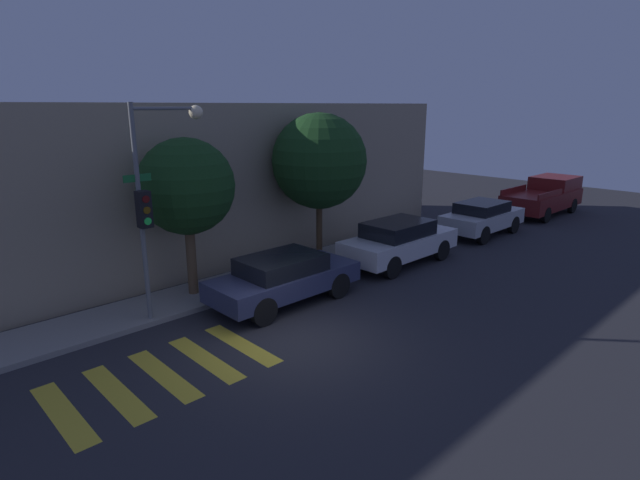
% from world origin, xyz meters
% --- Properties ---
extents(ground_plane, '(60.00, 60.00, 0.00)m').
position_xyz_m(ground_plane, '(0.00, 0.00, 0.00)').
color(ground_plane, '#28282D').
extents(sidewalk, '(26.00, 1.95, 0.14)m').
position_xyz_m(sidewalk, '(0.00, 4.18, 0.07)').
color(sidewalk, gray).
rests_on(sidewalk, ground).
extents(building_row, '(26.00, 6.00, 5.56)m').
position_xyz_m(building_row, '(0.00, 8.55, 2.78)').
color(building_row, gray).
rests_on(building_row, ground).
extents(crosswalk, '(4.43, 2.60, 0.00)m').
position_xyz_m(crosswalk, '(-3.00, 0.80, 0.00)').
color(crosswalk, gold).
rests_on(crosswalk, ground).
extents(traffic_light_pole, '(2.23, 0.56, 5.56)m').
position_xyz_m(traffic_light_pole, '(-1.60, 3.37, 3.56)').
color(traffic_light_pole, slate).
rests_on(traffic_light_pole, ground).
extents(sedan_near_corner, '(4.45, 1.83, 1.42)m').
position_xyz_m(sedan_near_corner, '(1.40, 2.10, 0.77)').
color(sedan_near_corner, '#2D3351').
rests_on(sedan_near_corner, ground).
extents(sedan_middle, '(4.67, 1.87, 1.56)m').
position_xyz_m(sedan_middle, '(6.71, 2.10, 0.84)').
color(sedan_middle, silver).
rests_on(sedan_middle, ground).
extents(sedan_far_end, '(4.27, 1.83, 1.48)m').
position_xyz_m(sedan_far_end, '(12.57, 2.10, 0.80)').
color(sedan_far_end, '#B7BABF').
rests_on(sedan_far_end, ground).
extents(pickup_truck, '(5.39, 2.12, 1.84)m').
position_xyz_m(pickup_truck, '(19.00, 2.10, 0.95)').
color(pickup_truck, maroon).
rests_on(pickup_truck, ground).
extents(tree_near_corner, '(2.71, 2.71, 4.65)m').
position_xyz_m(tree_near_corner, '(-0.26, 4.28, 3.28)').
color(tree_near_corner, brown).
rests_on(tree_near_corner, ground).
extents(tree_midblock, '(3.30, 3.30, 5.27)m').
position_xyz_m(tree_midblock, '(4.88, 4.28, 3.61)').
color(tree_midblock, '#4C3823').
rests_on(tree_midblock, ground).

